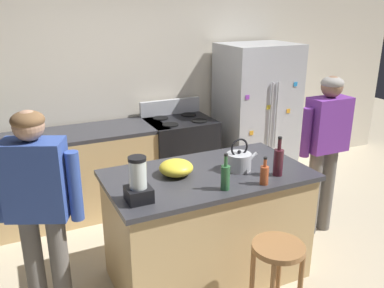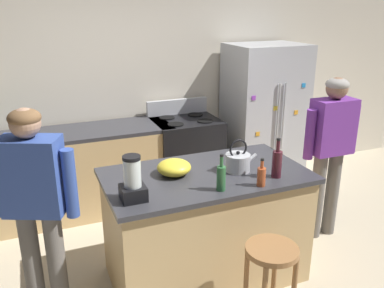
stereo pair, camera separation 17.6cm
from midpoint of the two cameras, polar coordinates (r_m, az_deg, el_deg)
ground_plane at (r=3.73m, az=0.65°, el=-17.63°), size 14.00×14.00×0.00m
back_wall at (r=4.90m, az=-9.41°, el=8.51°), size 8.00×0.10×2.70m
kitchen_island at (r=3.47m, az=0.68°, el=-11.29°), size 1.62×0.90×0.95m
back_counter_run at (r=4.61m, az=-16.99°, el=-4.13°), size 2.00×0.64×0.95m
refrigerator at (r=5.19m, az=7.95°, el=3.96°), size 0.90×0.73×1.78m
stove_range at (r=4.88m, az=-2.71°, el=-1.87°), size 0.76×0.65×1.13m
person_by_island_left at (r=2.96m, az=-22.27°, el=-7.54°), size 0.58×0.36×1.61m
person_by_sink_right at (r=4.10m, az=17.07°, el=0.38°), size 0.59×0.22×1.60m
bar_stool at (r=2.95m, az=10.09°, el=-16.32°), size 0.36×0.36×0.69m
blender_appliance at (r=2.79m, az=-9.34°, el=-5.41°), size 0.17×0.17×0.32m
bottle_cooking_sauce at (r=3.06m, az=8.48°, el=-4.25°), size 0.06×0.06×0.22m
bottle_olive_oil at (r=2.94m, az=2.99°, el=-4.59°), size 0.07×0.07×0.28m
bottle_wine at (r=3.22m, az=10.46°, el=-2.40°), size 0.08×0.08×0.32m
mixing_bowl at (r=3.20m, az=-3.81°, el=-3.35°), size 0.27×0.27×0.12m
tea_kettle at (r=3.30m, az=5.09°, el=-2.36°), size 0.28×0.20×0.27m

